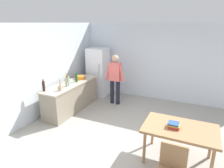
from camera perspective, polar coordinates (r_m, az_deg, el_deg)
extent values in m
plane|color=#9E998E|center=(5.01, 2.22, -15.10)|extent=(14.00, 14.00, 0.00)
cube|color=silver|center=(7.21, 11.67, 6.39)|extent=(6.40, 0.12, 2.70)
cube|color=silver|center=(6.03, -20.30, 3.49)|extent=(0.12, 5.60, 2.70)
cube|color=gray|center=(6.34, -11.76, -3.81)|extent=(0.60, 2.12, 0.86)
cube|color=#B2A893|center=(6.20, -12.02, 0.06)|extent=(0.64, 2.20, 0.04)
cube|color=white|center=(7.43, -4.07, 3.48)|extent=(0.70, 0.64, 1.80)
cylinder|color=#B2B2B7|center=(6.99, -3.86, 4.27)|extent=(0.02, 0.02, 0.40)
cylinder|color=#1E1E2D|center=(6.74, 0.04, -2.24)|extent=(0.13, 0.13, 0.84)
cylinder|color=#1E1E2D|center=(6.65, 1.76, -2.51)|extent=(0.13, 0.13, 0.84)
cube|color=#E56660|center=(6.48, 0.92, 3.61)|extent=(0.38, 0.22, 0.60)
sphere|color=tan|center=(6.39, 0.94, 7.53)|extent=(0.22, 0.22, 0.22)
cylinder|color=#E56660|center=(6.56, -1.22, 3.59)|extent=(0.20, 0.09, 0.55)
cylinder|color=#E56660|center=(6.36, 2.83, 3.13)|extent=(0.20, 0.09, 0.55)
cube|color=#9E754C|center=(4.11, 19.34, -12.25)|extent=(1.40, 0.90, 0.05)
cylinder|color=#9E754C|center=(4.09, 9.45, -17.79)|extent=(0.06, 0.06, 0.70)
cylinder|color=#9E754C|center=(4.03, 27.20, -20.35)|extent=(0.06, 0.06, 0.70)
cylinder|color=#9E754C|center=(4.67, 11.86, -13.11)|extent=(0.06, 0.06, 0.70)
cylinder|color=#9E754C|center=(4.62, 27.01, -15.21)|extent=(0.06, 0.06, 0.70)
cube|color=#9E754C|center=(3.40, 17.59, -19.44)|extent=(0.42, 0.04, 0.42)
cylinder|color=orange|center=(6.56, -9.22, 1.92)|extent=(0.28, 0.28, 0.12)
cube|color=black|center=(6.65, -10.44, 2.25)|extent=(0.06, 0.03, 0.02)
cube|color=black|center=(6.46, -7.97, 1.93)|extent=(0.06, 0.03, 0.02)
cylinder|color=tan|center=(5.57, -15.03, -1.19)|extent=(0.11, 0.11, 0.14)
cylinder|color=olive|center=(5.52, -14.95, 0.17)|extent=(0.02, 0.05, 0.22)
cylinder|color=olive|center=(5.51, -15.05, 0.14)|extent=(0.02, 0.04, 0.22)
cylinder|color=black|center=(5.64, -19.39, -0.61)|extent=(0.08, 0.08, 0.28)
cylinder|color=black|center=(5.59, -19.56, 1.04)|extent=(0.03, 0.03, 0.06)
cylinder|color=#1E5123|center=(6.24, -10.40, 1.82)|extent=(0.08, 0.08, 0.28)
cylinder|color=#1E5123|center=(6.20, -10.48, 3.33)|extent=(0.03, 0.03, 0.06)
cylinder|color=silver|center=(5.92, -12.51, 0.62)|extent=(0.07, 0.07, 0.24)
cylinder|color=silver|center=(5.88, -12.60, 2.02)|extent=(0.03, 0.03, 0.06)
cylinder|color=gray|center=(5.84, -13.25, 0.43)|extent=(0.06, 0.06, 0.26)
cylinder|color=gray|center=(5.79, -13.36, 1.94)|extent=(0.02, 0.02, 0.06)
cylinder|color=#5B3314|center=(6.19, -12.47, 1.18)|extent=(0.06, 0.06, 0.20)
cylinder|color=#5B3314|center=(6.16, -12.55, 2.34)|extent=(0.02, 0.02, 0.06)
cylinder|color=#996619|center=(6.30, -13.10, 1.52)|extent=(0.06, 0.06, 0.22)
cylinder|color=#996619|center=(6.27, -13.19, 2.75)|extent=(0.03, 0.03, 0.06)
cube|color=#B22D28|center=(4.05, 17.69, -11.88)|extent=(0.20, 0.19, 0.04)
cube|color=gold|center=(4.04, 17.63, -11.41)|extent=(0.24, 0.18, 0.03)
cube|color=#284C8E|center=(4.04, 17.59, -10.94)|extent=(0.20, 0.19, 0.03)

